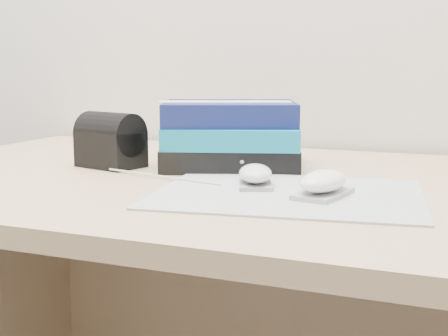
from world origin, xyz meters
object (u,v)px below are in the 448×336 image
at_px(mouse_front, 323,183).
at_px(desk, 325,308).
at_px(book_stack, 231,135).
at_px(pouch, 111,141).
at_px(mouse_rear, 255,175).

bearing_deg(mouse_front, desk, 100.00).
bearing_deg(desk, book_stack, 169.38).
height_order(book_stack, pouch, book_stack).
distance_m(mouse_front, pouch, 0.45).
xyz_separation_m(mouse_rear, pouch, (-0.31, 0.09, 0.03)).
xyz_separation_m(desk, mouse_rear, (-0.08, -0.14, 0.25)).
bearing_deg(mouse_front, book_stack, 136.72).
bearing_deg(desk, mouse_rear, -121.12).
xyz_separation_m(mouse_rear, book_stack, (-0.11, 0.17, 0.04)).
distance_m(desk, pouch, 0.49).
bearing_deg(book_stack, pouch, -157.87).
distance_m(book_stack, pouch, 0.22).
relative_size(desk, mouse_rear, 15.37).
xyz_separation_m(mouse_front, book_stack, (-0.22, 0.21, 0.04)).
relative_size(mouse_rear, mouse_front, 0.93).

